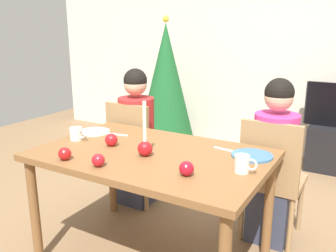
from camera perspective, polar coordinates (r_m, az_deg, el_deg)
The scene contains 18 objects.
back_wall at distance 4.49m, azimuth 15.94°, elevation 12.34°, with size 6.40×0.10×2.60m, color beige.
dining_table at distance 2.23m, azimuth -2.60°, elevation -6.22°, with size 1.40×0.90×0.75m.
chair_left at distance 3.05m, azimuth -5.32°, elevation -3.36°, with size 0.40×0.40×0.90m.
chair_right at distance 2.60m, azimuth 16.15°, elevation -7.33°, with size 0.40×0.40×0.90m.
person_left_child at distance 3.06m, azimuth -5.00°, elevation -2.17°, with size 0.30×0.30×1.17m.
person_right_child at distance 2.61m, azimuth 16.42°, elevation -5.91°, with size 0.30×0.30×1.17m.
christmas_tree at distance 4.45m, azimuth -0.34°, elevation 7.03°, with size 0.70×0.70×1.63m.
candle_centerpiece at distance 2.12m, azimuth -3.78°, elevation -3.00°, with size 0.09×0.09×0.33m.
plate_left at distance 2.66m, azimuth -11.62°, elevation -0.90°, with size 0.22×0.22×0.01m, color white.
plate_right at distance 2.18m, azimuth 13.22°, elevation -4.58°, with size 0.24×0.24×0.01m, color teal.
mug_left at distance 2.51m, azimuth -14.35°, elevation -1.20°, with size 0.13×0.08×0.09m.
mug_right at distance 1.92m, azimuth 11.78°, elevation -5.92°, with size 0.12×0.08×0.09m.
fork_left at distance 2.58m, azimuth -8.19°, elevation -1.32°, with size 0.18×0.01×0.01m, color silver.
fork_right at distance 2.26m, azimuth 9.33°, elevation -3.77°, with size 0.18×0.01×0.01m, color silver.
apple_near_candle at distance 1.85m, azimuth 2.96°, elevation -6.76°, with size 0.08×0.08×0.08m, color #AE1121.
apple_by_left_plate at distance 2.33m, azimuth -9.01°, elevation -2.18°, with size 0.08×0.08×0.08m, color red.
apple_by_right_mug at distance 2.15m, azimuth -16.10°, elevation -4.25°, with size 0.07×0.07×0.07m, color red.
apple_far_edge at distance 2.00m, azimuth -11.02°, elevation -5.36°, with size 0.07×0.07×0.07m, color #B4171F.
Camera 1 is at (1.13, -1.74, 1.48)m, focal length 38.33 mm.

